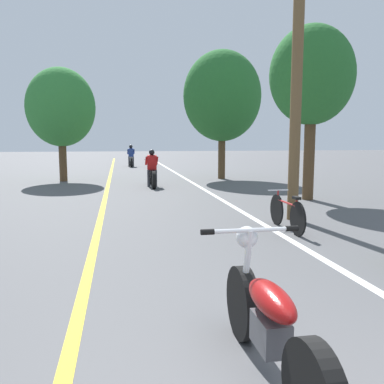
{
  "coord_description": "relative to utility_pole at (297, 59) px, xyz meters",
  "views": [
    {
      "loc": [
        -1.26,
        -1.53,
        1.78
      ],
      "look_at": [
        -0.06,
        5.12,
        0.9
      ],
      "focal_mm": 38.0,
      "sensor_mm": 36.0,
      "label": 1
    }
  ],
  "objects": [
    {
      "name": "utility_pole",
      "position": [
        0.0,
        0.0,
        0.0
      ],
      "size": [
        1.1,
        0.24,
        6.75
      ],
      "color": "brown",
      "rests_on": "ground"
    },
    {
      "name": "roadside_tree_right_far",
      "position": [
        0.79,
        9.5,
        0.21
      ],
      "size": [
        3.48,
        3.13,
        5.69
      ],
      "color": "#513A23",
      "rests_on": "ground"
    },
    {
      "name": "motorcycle_rider_lead",
      "position": [
        -2.57,
        6.93,
        -2.94
      ],
      "size": [
        0.5,
        2.16,
        1.4
      ],
      "color": "black",
      "rests_on": "ground"
    },
    {
      "name": "roadside_tree_right_near",
      "position": [
        1.72,
        2.77,
        0.1
      ],
      "size": [
        2.46,
        2.22,
        5.02
      ],
      "color": "#513A23",
      "rests_on": "ground"
    },
    {
      "name": "motorcycle_rider_far",
      "position": [
        -3.01,
        18.51,
        -2.93
      ],
      "size": [
        0.5,
        2.11,
        1.42
      ],
      "color": "black",
      "rests_on": "ground"
    },
    {
      "name": "lane_stripe_edge",
      "position": [
        -0.83,
        6.26,
        -3.46
      ],
      "size": [
        0.14,
        48.0,
        0.01
      ],
      "primitive_type": "cube",
      "color": "white",
      "rests_on": "ground"
    },
    {
      "name": "bicycle_parked",
      "position": [
        -0.57,
        -1.01,
        -3.12
      ],
      "size": [
        0.44,
        1.66,
        0.75
      ],
      "color": "black",
      "rests_on": "ground"
    },
    {
      "name": "roadside_tree_left",
      "position": [
        -6.15,
        9.61,
        -0.37
      ],
      "size": [
        2.85,
        2.57,
        4.76
      ],
      "color": "#513A23",
      "rests_on": "ground"
    },
    {
      "name": "motorcycle_foreground",
      "position": [
        -2.73,
        -5.71,
        -3.03
      ],
      "size": [
        0.84,
        2.01,
        1.06
      ],
      "color": "black",
      "rests_on": "ground"
    },
    {
      "name": "lane_stripe_center",
      "position": [
        -4.24,
        6.26,
        -3.46
      ],
      "size": [
        0.14,
        48.0,
        0.01
      ],
      "primitive_type": "cube",
      "color": "yellow",
      "rests_on": "ground"
    }
  ]
}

